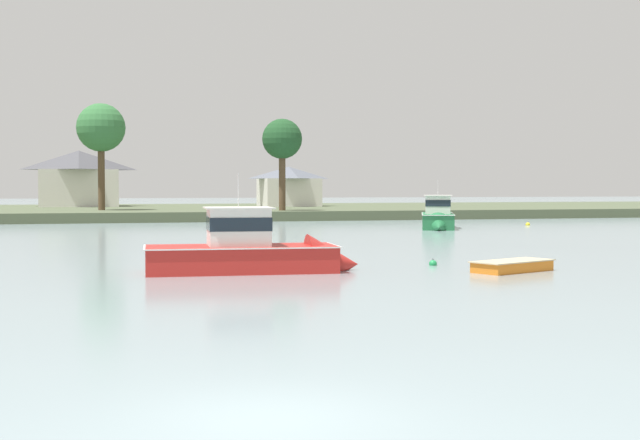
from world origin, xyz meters
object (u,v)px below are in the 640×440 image
object	(u,v)px
dinghy_wood	(215,251)
mooring_buoy_yellow	(528,225)
cruiser_red	(261,258)
cruiser_green	(438,221)
mooring_buoy_green	(433,264)
dinghy_orange	(512,268)

from	to	relation	value
dinghy_wood	mooring_buoy_yellow	distance (m)	42.65
cruiser_red	cruiser_green	xyz separation A→B (m)	(22.20, 33.47, 0.06)
dinghy_wood	mooring_buoy_yellow	xyz separation A→B (m)	(33.39, 26.53, -0.06)
cruiser_red	mooring_buoy_yellow	size ratio (longest dim) A/B	19.79
cruiser_green	mooring_buoy_yellow	bearing A→B (deg)	19.87
dinghy_wood	mooring_buoy_green	distance (m)	13.19
dinghy_wood	dinghy_orange	bearing A→B (deg)	-51.46
cruiser_red	mooring_buoy_yellow	distance (m)	49.83
mooring_buoy_green	cruiser_red	bearing A→B (deg)	-173.78
cruiser_green	dinghy_wood	bearing A→B (deg)	-134.99
cruiser_red	dinghy_wood	size ratio (longest dim) A/B	2.41
cruiser_red	mooring_buoy_green	size ratio (longest dim) A/B	22.22
dinghy_wood	cruiser_red	bearing A→B (deg)	-87.74
dinghy_orange	mooring_buoy_green	size ratio (longest dim) A/B	9.89
dinghy_wood	mooring_buoy_green	size ratio (longest dim) A/B	9.21
mooring_buoy_green	mooring_buoy_yellow	size ratio (longest dim) A/B	0.89
cruiser_green	cruiser_red	bearing A→B (deg)	-123.56
mooring_buoy_green	dinghy_orange	bearing A→B (deg)	-59.69
cruiser_red	dinghy_orange	bearing A→B (deg)	-14.83
cruiser_green	mooring_buoy_yellow	world-z (taller)	cruiser_green
dinghy_orange	cruiser_green	size ratio (longest dim) A/B	0.43
mooring_buoy_yellow	cruiser_red	bearing A→B (deg)	-131.43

